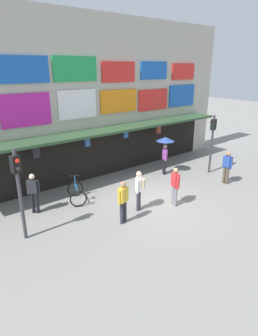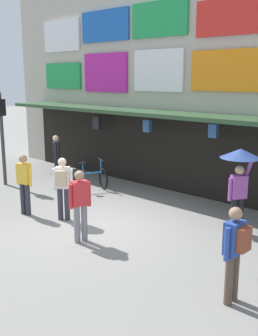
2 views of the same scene
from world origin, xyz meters
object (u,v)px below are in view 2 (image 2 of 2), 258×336
at_px(pedestrian_in_red, 235,248).
at_px(pedestrian_with_umbrella, 240,167).
at_px(pedestrian_in_black, 24,181).
at_px(traffic_light_near, 1,124).
at_px(bicycle_parked, 88,180).
at_px(pedestrian_in_purple, 80,202).
at_px(pedestrian_in_blue, 63,184).
at_px(pedestrian_in_yellow, 56,156).

xyz_separation_m(pedestrian_in_red, pedestrian_with_umbrella, (-1.47, 2.90, 0.66)).
bearing_deg(pedestrian_in_black, traffic_light_near, 158.41).
distance_m(bicycle_parked, pedestrian_in_purple, 4.26).
bearing_deg(traffic_light_near, pedestrian_with_umbrella, 9.79).
height_order(pedestrian_in_black, pedestrian_in_purple, same).
bearing_deg(pedestrian_in_blue, pedestrian_in_yellow, 144.84).
distance_m(traffic_light_near, pedestrian_in_purple, 6.13).
xyz_separation_m(pedestrian_in_black, pedestrian_in_blue, (1.14, 0.41, 0.04)).
xyz_separation_m(pedestrian_in_black, pedestrian_with_umbrella, (4.93, 2.70, 0.69)).
bearing_deg(pedestrian_in_blue, pedestrian_in_black, -160.11).
relative_size(traffic_light_near, pedestrian_in_black, 1.90).
relative_size(pedestrian_in_black, pedestrian_with_umbrella, 0.81).
distance_m(pedestrian_in_red, pedestrian_in_black, 6.41).
xyz_separation_m(pedestrian_in_blue, pedestrian_with_umbrella, (3.79, 2.29, 0.66)).
bearing_deg(pedestrian_in_yellow, bicycle_parked, -3.76).
xyz_separation_m(pedestrian_in_black, pedestrian_in_purple, (2.57, -0.22, 0.00)).
relative_size(bicycle_parked, pedestrian_in_black, 0.80).
distance_m(bicycle_parked, pedestrian_in_yellow, 1.90).
height_order(pedestrian_in_red, pedestrian_in_blue, same).
xyz_separation_m(pedestrian_in_purple, pedestrian_in_yellow, (-4.86, 3.05, 0.00)).
xyz_separation_m(traffic_light_near, pedestrian_in_blue, (4.40, -0.87, -1.16)).
relative_size(pedestrian_in_black, pedestrian_in_yellow, 1.00).
relative_size(pedestrian_in_red, pedestrian_in_black, 1.00).
relative_size(pedestrian_in_black, pedestrian_in_blue, 1.00).
xyz_separation_m(pedestrian_in_yellow, pedestrian_with_umbrella, (7.22, -0.13, 0.69)).
height_order(pedestrian_in_black, pedestrian_with_umbrella, pedestrian_with_umbrella).
xyz_separation_m(traffic_light_near, bicycle_parked, (2.78, 1.42, -1.75)).
xyz_separation_m(traffic_light_near, pedestrian_in_red, (9.66, -1.48, -1.16)).
distance_m(pedestrian_in_purple, pedestrian_in_yellow, 5.73).
bearing_deg(pedestrian_with_umbrella, pedestrian_in_blue, -148.89).
bearing_deg(pedestrian_in_red, pedestrian_with_umbrella, 116.96).
xyz_separation_m(pedestrian_in_red, pedestrian_in_yellow, (-8.69, 3.03, -0.04)).
height_order(pedestrian_in_purple, pedestrian_in_yellow, same).
relative_size(pedestrian_in_red, pedestrian_in_blue, 1.00).
bearing_deg(bicycle_parked, pedestrian_in_blue, -54.89).
bearing_deg(pedestrian_in_blue, bicycle_parked, 125.11).
bearing_deg(pedestrian_in_red, traffic_light_near, 171.27).
distance_m(pedestrian_in_red, pedestrian_with_umbrella, 3.32).
bearing_deg(pedestrian_in_black, pedestrian_with_umbrella, 28.70).
xyz_separation_m(traffic_light_near, pedestrian_in_black, (3.26, -1.29, -1.19)).
xyz_separation_m(pedestrian_in_red, pedestrian_in_blue, (-5.26, 0.61, 0.00)).
xyz_separation_m(bicycle_parked, pedestrian_with_umbrella, (5.40, -0.01, 1.25)).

